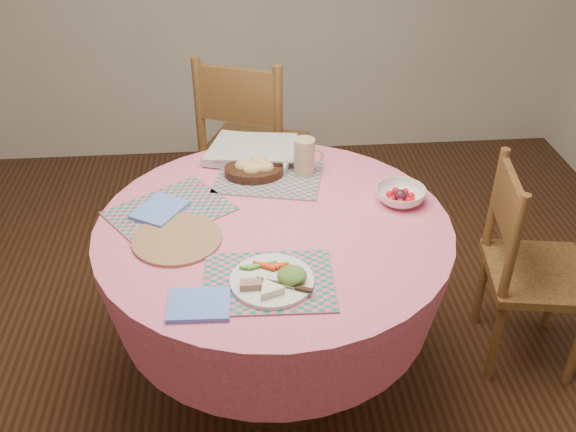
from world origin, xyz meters
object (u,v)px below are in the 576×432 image
object	(u,v)px
chair_right	(527,265)
latte_mug	(305,156)
dinner_plate	(275,279)
fruit_bowl	(400,195)
dining_table	(274,268)
chair_back	(250,146)
wicker_trivet	(177,239)
bread_bowl	(254,168)

from	to	relation	value
chair_right	latte_mug	xyz separation A→B (m)	(-0.85, 0.27, 0.37)
dinner_plate	fruit_bowl	size ratio (longest dim) A/B	1.23
dining_table	chair_back	xyz separation A→B (m)	(-0.05, 1.03, -0.03)
dining_table	chair_right	xyz separation A→B (m)	(0.99, 0.06, -0.10)
chair_back	fruit_bowl	distance (m)	1.09
wicker_trivet	fruit_bowl	distance (m)	0.82
wicker_trivet	dinner_plate	size ratio (longest dim) A/B	1.17
chair_right	chair_back	size ratio (longest dim) A/B	0.86
dining_table	bread_bowl	world-z (taller)	bread_bowl
chair_back	bread_bowl	distance (m)	0.74
chair_right	latte_mug	size ratio (longest dim) A/B	6.04
dinner_plate	fruit_bowl	world-z (taller)	dinner_plate
wicker_trivet	bread_bowl	distance (m)	0.49
dining_table	latte_mug	bearing A→B (deg)	66.81
dining_table	bread_bowl	bearing A→B (deg)	98.78
fruit_bowl	dining_table	bearing A→B (deg)	-167.52
wicker_trivet	bread_bowl	size ratio (longest dim) A/B	1.30
chair_right	fruit_bowl	distance (m)	0.62
chair_right	dining_table	bearing A→B (deg)	102.93
chair_right	fruit_bowl	world-z (taller)	chair_right
dining_table	chair_right	size ratio (longest dim) A/B	1.42
fruit_bowl	dinner_plate	bearing A→B (deg)	-138.36
dining_table	latte_mug	world-z (taller)	latte_mug
chair_right	chair_back	distance (m)	1.43
bread_bowl	fruit_bowl	world-z (taller)	bread_bowl
dining_table	dinner_plate	distance (m)	0.39
dinner_plate	wicker_trivet	bearing A→B (deg)	140.05
bread_bowl	dinner_plate	bearing A→B (deg)	-87.15
bread_bowl	wicker_trivet	bearing A→B (deg)	-123.92
chair_back	wicker_trivet	size ratio (longest dim) A/B	3.38
chair_right	latte_mug	bearing A→B (deg)	81.49
dinner_plate	fruit_bowl	xyz separation A→B (m)	(0.49, 0.43, 0.01)
dinner_plate	chair_right	bearing A→B (deg)	21.17
fruit_bowl	chair_right	bearing A→B (deg)	-4.51
dining_table	chair_back	size ratio (longest dim) A/B	1.22
dining_table	fruit_bowl	world-z (taller)	fruit_bowl
wicker_trivet	chair_right	bearing A→B (deg)	5.79
dinner_plate	bread_bowl	size ratio (longest dim) A/B	1.12
latte_mug	fruit_bowl	size ratio (longest dim) A/B	0.69
dining_table	chair_right	distance (m)	1.00
chair_back	bread_bowl	bearing A→B (deg)	110.93
bread_bowl	latte_mug	world-z (taller)	latte_mug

